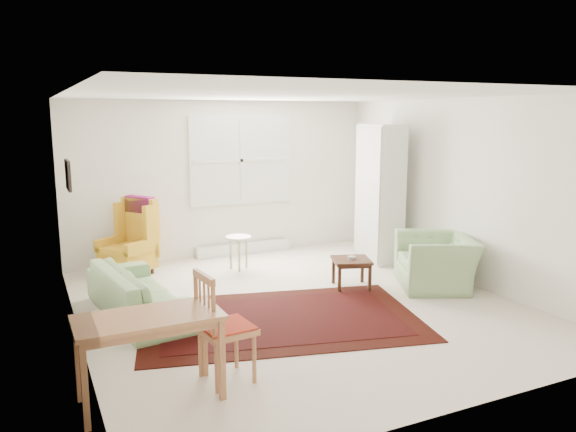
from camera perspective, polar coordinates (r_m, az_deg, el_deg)
name	(u,v)px	position (r m, az deg, el deg)	size (l,w,h in m)	color
room	(293,200)	(6.79, 0.47, 1.60)	(5.04, 5.54, 2.51)	beige
rug	(280,318)	(6.43, -0.77, -10.35)	(3.09, 1.98, 0.03)	black
sofa	(140,283)	(6.67, -14.81, -6.57)	(1.91, 0.75, 0.77)	#7EA16B
armchair	(436,257)	(7.74, 14.84, -4.01)	(1.06, 0.93, 0.83)	#7EA16B
wingback_chair	(127,237)	(8.30, -16.08, -2.10)	(0.64, 0.68, 1.12)	gold
coffee_table	(351,273)	(7.57, 6.44, -5.76)	(0.48, 0.48, 0.39)	#3B1E12
stool	(239,253)	(8.39, -5.03, -3.73)	(0.38, 0.38, 0.51)	white
cabinet	(380,194)	(8.86, 9.36, 2.26)	(0.45, 0.85, 2.13)	silver
desk	(150,358)	(4.76, -13.83, -13.86)	(1.14, 0.57, 0.72)	#A36A41
desk_chair	(226,326)	(4.93, -6.28, -11.04)	(0.43, 0.43, 0.99)	#A36A41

